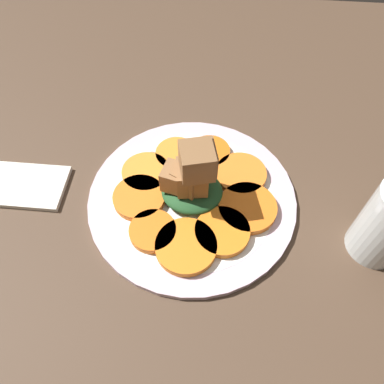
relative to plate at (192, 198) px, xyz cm
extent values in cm
cube|color=#4C3828|center=(0.00, 0.00, -1.52)|extent=(120.00, 120.00, 2.00)
cylinder|color=silver|center=(0.00, 0.00, -0.02)|extent=(30.99, 30.99, 1.00)
cylinder|color=white|center=(0.00, 0.00, 0.03)|extent=(24.80, 24.80, 1.00)
cylinder|color=orange|center=(-8.19, 1.71, 1.14)|extent=(8.46, 8.46, 1.12)
cylinder|color=orange|center=(-7.12, -4.32, 1.14)|extent=(7.84, 7.84, 1.12)
cylinder|color=orange|center=(-2.09, -8.28, 1.14)|extent=(6.46, 6.46, 1.12)
cylinder|color=orange|center=(3.17, -7.33, 1.14)|extent=(6.66, 6.66, 1.12)
cylinder|color=orange|center=(7.41, -3.26, 1.14)|extent=(7.41, 7.41, 1.12)
cylinder|color=orange|center=(7.67, 1.39, 1.14)|extent=(7.70, 7.70, 1.12)
cylinder|color=orange|center=(4.84, 6.75, 1.14)|extent=(6.56, 6.56, 1.12)
cylinder|color=orange|center=(-0.41, 8.66, 1.14)|extent=(8.42, 8.42, 1.12)
cylinder|color=orange|center=(-4.76, 5.94, 1.14)|extent=(7.68, 7.68, 1.12)
ellipsoid|color=#235128|center=(0.00, 0.00, 1.82)|extent=(8.99, 8.09, 2.47)
cube|color=olive|center=(0.56, 0.34, 4.91)|extent=(4.99, 4.99, 3.72)
cube|color=olive|center=(2.31, -0.08, 4.82)|extent=(4.29, 4.29, 3.53)
cube|color=olive|center=(0.00, -0.36, 5.18)|extent=(4.84, 4.84, 4.26)
cube|color=brown|center=(-1.01, 0.33, 9.17)|extent=(4.93, 4.93, 4.08)
cube|color=brown|center=(-0.70, 0.65, 9.56)|extent=(5.28, 5.28, 4.34)
cube|color=silver|center=(1.74, -7.73, 0.78)|extent=(11.45, 2.21, 0.40)
cube|color=silver|center=(-4.62, -7.11, 0.78)|extent=(1.60, 2.43, 0.40)
cube|color=silver|center=(-7.64, -7.82, 0.78)|extent=(4.50, 0.75, 0.40)
cube|color=silver|center=(-7.57, -7.15, 0.78)|extent=(4.50, 0.75, 0.40)
cube|color=silver|center=(-7.51, -6.49, 0.78)|extent=(4.50, 0.75, 0.40)
cube|color=silver|center=(-7.44, -5.82, 0.78)|extent=(4.50, 0.75, 0.40)
cube|color=silver|center=(26.43, 0.48, -0.12)|extent=(13.54, 8.12, 0.80)
camera|label=1|loc=(-2.90, 31.15, 46.74)|focal=35.00mm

